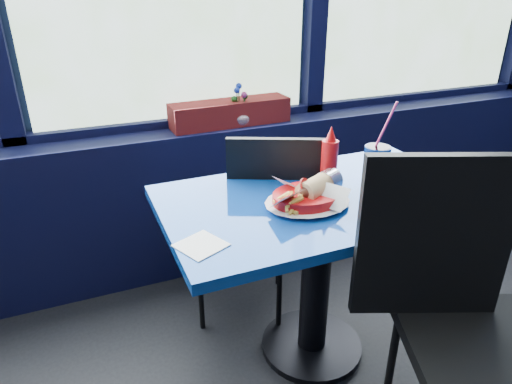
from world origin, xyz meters
The scene contains 10 objects.
window_sill centered at (0.00, 2.87, 0.40)m, with size 5.00×0.26×0.80m, color black.
near_table centered at (0.30, 2.00, 0.57)m, with size 1.20×0.70×0.75m.
chair_near_front centered at (0.46, 1.40, 0.61)m, with size 0.62×0.63×1.06m.
chair_near_back centered at (0.16, 2.33, 0.53)m, with size 0.55×0.55×0.92m.
planter_box centered at (0.25, 2.86, 0.86)m, with size 0.63×0.16×0.13m, color maroon.
flower_vase centered at (0.29, 2.82, 0.87)m, with size 0.11×0.12×0.22m.
food_basket centered at (0.22, 1.95, 0.79)m, with size 0.29×0.27×0.10m.
ketchup_bottle centered at (0.38, 2.08, 0.86)m, with size 0.06×0.06×0.24m.
soda_cup centered at (0.55, 2.01, 0.83)m, with size 0.10×0.10×0.34m.
napkin centered at (-0.22, 1.83, 0.75)m, with size 0.13×0.13×0.00m, color white.
Camera 1 is at (-0.53, 0.66, 1.49)m, focal length 32.00 mm.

